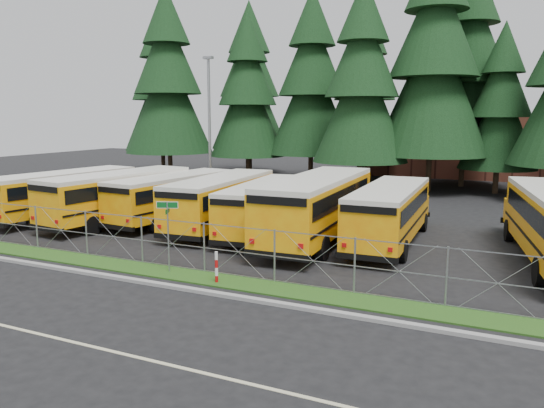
{
  "coord_description": "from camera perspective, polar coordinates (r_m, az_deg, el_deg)",
  "views": [
    {
      "loc": [
        9.79,
        -17.98,
        6.06
      ],
      "look_at": [
        -0.43,
        4.0,
        2.0
      ],
      "focal_mm": 35.0,
      "sensor_mm": 36.0,
      "label": 1
    }
  ],
  "objects": [
    {
      "name": "bus_3",
      "position": [
        28.85,
        -5.15,
        0.19
      ],
      "size": [
        3.25,
        10.89,
        2.82
      ],
      "primitive_type": null,
      "rotation": [
        0.0,
        0.0,
        0.07
      ],
      "color": "orange",
      "rests_on": "ground"
    },
    {
      "name": "conifer_2",
      "position": [
        50.13,
        -2.65,
        11.43
      ],
      "size": [
        7.01,
        7.01,
        15.5
      ],
      "primitive_type": null,
      "color": "black",
      "rests_on": "ground"
    },
    {
      "name": "conifer_12",
      "position": [
        48.52,
        20.28,
        13.13
      ],
      "size": [
        8.69,
        8.69,
        19.21
      ],
      "primitive_type": null,
      "color": "black",
      "rests_on": "ground"
    },
    {
      "name": "conifer_3",
      "position": [
        49.03,
        4.28,
        12.5
      ],
      "size": [
        7.82,
        7.82,
        17.29
      ],
      "primitive_type": null,
      "color": "black",
      "rests_on": "ground"
    },
    {
      "name": "bus_5",
      "position": [
        25.88,
        5.19,
        -0.47
      ],
      "size": [
        3.27,
        12.24,
        3.18
      ],
      "primitive_type": null,
      "rotation": [
        0.0,
        0.0,
        0.03
      ],
      "color": "orange",
      "rests_on": "ground"
    },
    {
      "name": "curb",
      "position": [
        18.79,
        -8.08,
        -9.2
      ],
      "size": [
        50.0,
        0.25,
        0.12
      ],
      "primitive_type": "cube",
      "color": "gray",
      "rests_on": "ground"
    },
    {
      "name": "conifer_4",
      "position": [
        42.65,
        9.63,
        12.32
      ],
      "size": [
        7.46,
        7.46,
        16.5
      ],
      "primitive_type": null,
      "color": "black",
      "rests_on": "ground"
    },
    {
      "name": "road_lane_line",
      "position": [
        15.23,
        -18.46,
        -14.41
      ],
      "size": [
        50.0,
        0.12,
        0.01
      ],
      "primitive_type": "cube",
      "color": "beige",
      "rests_on": "ground"
    },
    {
      "name": "conifer_0",
      "position": [
        57.03,
        -11.86,
        11.7
      ],
      "size": [
        7.63,
        7.63,
        16.87
      ],
      "primitive_type": null,
      "color": "black",
      "rests_on": "ground"
    },
    {
      "name": "bus_4",
      "position": [
        27.37,
        -0.44,
        -0.44
      ],
      "size": [
        3.48,
        10.35,
        2.66
      ],
      "primitive_type": null,
      "rotation": [
        0.0,
        0.0,
        0.11
      ],
      "color": "orange",
      "rests_on": "ground"
    },
    {
      "name": "bus_6",
      "position": [
        25.75,
        12.66,
        -1.15
      ],
      "size": [
        2.86,
        10.74,
        2.79
      ],
      "primitive_type": null,
      "rotation": [
        0.0,
        0.0,
        0.03
      ],
      "color": "orange",
      "rests_on": "ground"
    },
    {
      "name": "ground",
      "position": [
        21.35,
        -3.52,
        -6.99
      ],
      "size": [
        120.0,
        120.0,
        0.0
      ],
      "primitive_type": "plane",
      "color": "black",
      "rests_on": "ground"
    },
    {
      "name": "conifer_10",
      "position": [
        56.78,
        -2.44,
        12.33
      ],
      "size": [
        8.01,
        8.01,
        17.72
      ],
      "primitive_type": null,
      "color": "black",
      "rests_on": "ground"
    },
    {
      "name": "conifer_11",
      "position": [
        51.98,
        9.92,
        11.83
      ],
      "size": [
        7.5,
        7.5,
        16.58
      ],
      "primitive_type": null,
      "color": "black",
      "rests_on": "ground"
    },
    {
      "name": "conifer_5",
      "position": [
        44.24,
        17.01,
        14.11
      ],
      "size": [
        8.97,
        8.97,
        19.84
      ],
      "primitive_type": null,
      "color": "black",
      "rests_on": "ground"
    },
    {
      "name": "grass_verge",
      "position": [
        19.93,
        -5.87,
        -8.15
      ],
      "size": [
        50.0,
        1.4,
        0.06
      ],
      "primitive_type": "cube",
      "color": "#194614",
      "rests_on": "ground"
    },
    {
      "name": "brick_building",
      "position": [
        58.18,
        21.27,
        5.85
      ],
      "size": [
        22.0,
        10.0,
        6.0
      ],
      "primitive_type": "cube",
      "color": "brown",
      "rests_on": "ground"
    },
    {
      "name": "bus_2",
      "position": [
        30.99,
        -10.12,
        0.63
      ],
      "size": [
        3.45,
        10.55,
        2.72
      ],
      "primitive_type": null,
      "rotation": [
        0.0,
        0.0,
        -0.1
      ],
      "color": "orange",
      "rests_on": "ground"
    },
    {
      "name": "street_sign",
      "position": [
        20.74,
        -11.14,
        -1.86
      ],
      "size": [
        0.79,
        0.52,
        2.81
      ],
      "color": "gray",
      "rests_on": "ground"
    },
    {
      "name": "light_standard",
      "position": [
        38.47,
        -6.75,
        8.61
      ],
      "size": [
        0.7,
        0.35,
        10.14
      ],
      "color": "gray",
      "rests_on": "ground"
    },
    {
      "name": "bus_0",
      "position": [
        33.72,
        -20.93,
        0.93
      ],
      "size": [
        3.82,
        10.87,
        2.79
      ],
      "primitive_type": null,
      "rotation": [
        0.0,
        0.0,
        -0.13
      ],
      "color": "orange",
      "rests_on": "ground"
    },
    {
      "name": "conifer_6",
      "position": [
        44.88,
        23.38,
        9.38
      ],
      "size": [
        5.93,
        5.93,
        13.11
      ],
      "primitive_type": null,
      "color": "black",
      "rests_on": "ground"
    },
    {
      "name": "bus_1",
      "position": [
        31.36,
        -15.71,
        0.69
      ],
      "size": [
        3.96,
        11.26,
        2.89
      ],
      "primitive_type": null,
      "rotation": [
        0.0,
        0.0,
        -0.13
      ],
      "color": "orange",
      "rests_on": "ground"
    },
    {
      "name": "chainlink_fence",
      "position": [
        20.24,
        -4.9,
        -5.0
      ],
      "size": [
        44.0,
        0.1,
        2.0
      ],
      "primitive_type": null,
      "color": "gray",
      "rests_on": "ground"
    },
    {
      "name": "striped_bollard",
      "position": [
        19.47,
        -5.99,
        -6.83
      ],
      "size": [
        0.11,
        0.11,
        1.2
      ],
      "primitive_type": "cylinder",
      "color": "#B20C0C",
      "rests_on": "ground"
    },
    {
      "name": "conifer_1",
      "position": [
        50.97,
        -11.14,
        12.49
      ],
      "size": [
        8.02,
        8.02,
        17.74
      ],
      "primitive_type": null,
      "color": "black",
      "rests_on": "ground"
    }
  ]
}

